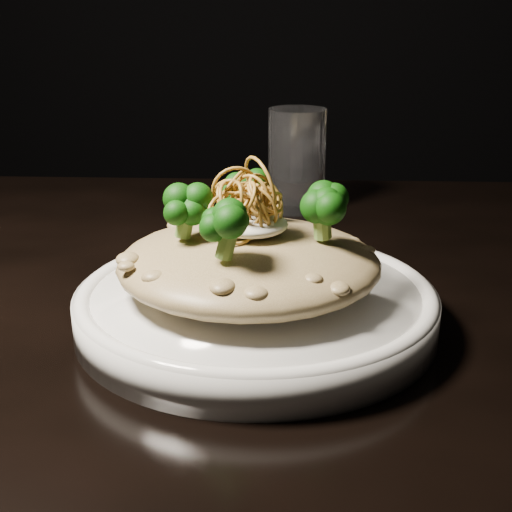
# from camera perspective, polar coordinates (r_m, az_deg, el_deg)

# --- Properties ---
(table) EXTENTS (1.10, 0.80, 0.75)m
(table) POSITION_cam_1_polar(r_m,az_deg,el_deg) (0.64, -3.03, -9.59)
(table) COLOR black
(table) RESTS_ON ground
(plate) EXTENTS (0.27, 0.27, 0.03)m
(plate) POSITION_cam_1_polar(r_m,az_deg,el_deg) (0.53, 0.00, -4.16)
(plate) COLOR silver
(plate) RESTS_ON table
(risotto) EXTENTS (0.19, 0.19, 0.04)m
(risotto) POSITION_cam_1_polar(r_m,az_deg,el_deg) (0.52, -0.57, -0.52)
(risotto) COLOR brown
(risotto) RESTS_ON plate
(broccoli) EXTENTS (0.12, 0.12, 0.04)m
(broccoli) POSITION_cam_1_polar(r_m,az_deg,el_deg) (0.51, -0.66, 3.87)
(broccoli) COLOR black
(broccoli) RESTS_ON risotto
(cheese) EXTENTS (0.05, 0.05, 0.01)m
(cheese) POSITION_cam_1_polar(r_m,az_deg,el_deg) (0.52, -0.37, 2.56)
(cheese) COLOR white
(cheese) RESTS_ON risotto
(shallots) EXTENTS (0.05, 0.05, 0.03)m
(shallots) POSITION_cam_1_polar(r_m,az_deg,el_deg) (0.51, -0.67, 4.92)
(shallots) COLOR brown
(shallots) RESTS_ON cheese
(drinking_glass) EXTENTS (0.09, 0.09, 0.12)m
(drinking_glass) POSITION_cam_1_polar(r_m,az_deg,el_deg) (0.83, 3.28, 7.69)
(drinking_glass) COLOR white
(drinking_glass) RESTS_ON table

